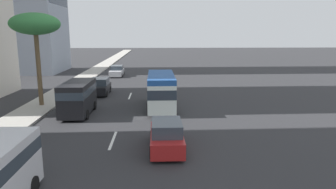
% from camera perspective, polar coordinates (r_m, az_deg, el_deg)
% --- Properties ---
extents(ground_plane, '(198.00, 198.00, 0.00)m').
position_cam_1_polar(ground_plane, '(36.41, -6.43, 1.21)').
color(ground_plane, '#2D2D30').
extents(sidewalk_right, '(162.00, 2.91, 0.15)m').
position_cam_1_polar(sidewalk_right, '(37.66, -17.84, 1.19)').
color(sidewalk_right, '#B2ADA3').
rests_on(sidewalk_right, ground_plane).
extents(lane_stripe_mid, '(3.20, 0.16, 0.01)m').
position_cam_1_polar(lane_stripe_mid, '(19.03, -10.11, -8.26)').
color(lane_stripe_mid, silver).
rests_on(lane_stripe_mid, ground_plane).
extents(lane_stripe_far, '(3.20, 0.16, 0.01)m').
position_cam_1_polar(lane_stripe_far, '(31.80, -7.00, -0.26)').
color(lane_stripe_far, silver).
rests_on(lane_stripe_far, ground_plane).
extents(minibus_lead, '(6.84, 2.32, 2.91)m').
position_cam_1_polar(minibus_lead, '(26.17, -1.28, 0.89)').
color(minibus_lead, silver).
rests_on(minibus_lead, ground_plane).
extents(car_second, '(4.20, 1.82, 1.65)m').
position_cam_1_polar(car_second, '(17.08, -0.27, -7.64)').
color(car_second, '#A51E1E').
rests_on(car_second, ground_plane).
extents(car_fourth, '(4.69, 1.86, 1.56)m').
position_cam_1_polar(car_fourth, '(46.75, -9.38, 4.28)').
color(car_fourth, silver).
rests_on(car_fourth, ground_plane).
extents(car_fifth, '(4.07, 1.96, 1.68)m').
position_cam_1_polar(car_fifth, '(33.08, -12.49, 1.39)').
color(car_fifth, black).
rests_on(car_fifth, ground_plane).
extents(van_sixth, '(4.99, 2.10, 2.57)m').
position_cam_1_polar(van_sixth, '(25.18, -16.25, -0.28)').
color(van_sixth, black).
rests_on(van_sixth, ground_plane).
extents(palm_tree, '(4.08, 4.08, 7.82)m').
position_cam_1_polar(palm_tree, '(28.58, -23.25, 11.65)').
color(palm_tree, brown).
rests_on(palm_tree, sidewalk_right).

